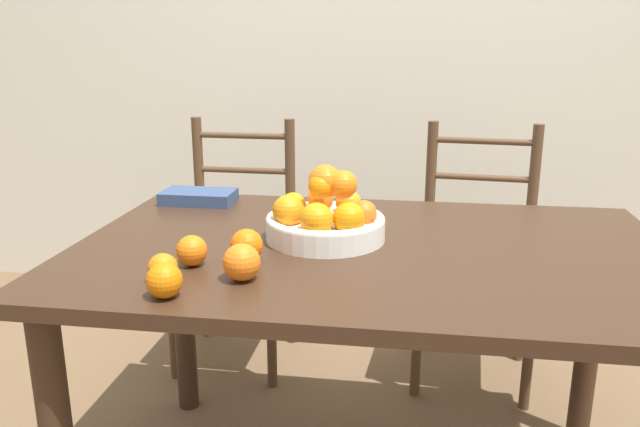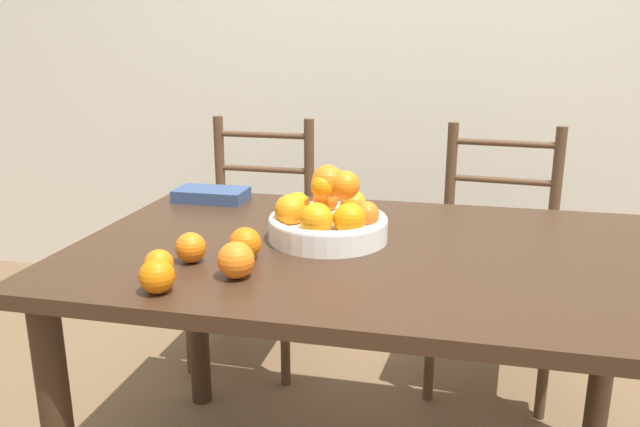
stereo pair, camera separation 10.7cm
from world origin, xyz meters
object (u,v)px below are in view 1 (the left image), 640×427
object	(u,v)px
orange_loose_1	(242,262)
orange_loose_4	(192,251)
orange_loose_2	(247,245)
orange_loose_3	(164,280)
fruit_bowl	(325,218)
chair_left	(236,247)
orange_loose_0	(163,268)
chair_right	(476,259)
book_stack	(199,197)

from	to	relation	value
orange_loose_1	orange_loose_4	bearing A→B (deg)	152.78
orange_loose_2	orange_loose_3	xyz separation A→B (m)	(-0.10, -0.23, -0.00)
fruit_bowl	chair_left	bearing A→B (deg)	121.53
orange_loose_3	orange_loose_4	xyz separation A→B (m)	(-0.01, 0.18, -0.00)
orange_loose_4	orange_loose_2	bearing A→B (deg)	22.68
orange_loose_0	fruit_bowl	bearing A→B (deg)	49.07
fruit_bowl	chair_right	bearing A→B (deg)	58.26
orange_loose_3	book_stack	xyz separation A→B (m)	(-0.18, 0.72, -0.02)
orange_loose_0	chair_left	xyz separation A→B (m)	(-0.16, 1.09, -0.32)
orange_loose_0	chair_left	distance (m)	1.15
book_stack	orange_loose_2	bearing A→B (deg)	-59.76
orange_loose_3	chair_right	world-z (taller)	chair_right
orange_loose_3	book_stack	bearing A→B (deg)	104.19
orange_loose_2	orange_loose_1	bearing A→B (deg)	-79.95
orange_loose_4	chair_right	distance (m)	1.26
orange_loose_4	chair_left	size ratio (longest dim) A/B	0.07
fruit_bowl	orange_loose_3	distance (m)	0.49
fruit_bowl	book_stack	bearing A→B (deg)	145.10
orange_loose_2	orange_loose_4	bearing A→B (deg)	-157.32
fruit_bowl	orange_loose_4	size ratio (longest dim) A/B	4.32
chair_right	fruit_bowl	bearing A→B (deg)	-116.60
chair_right	orange_loose_1	bearing A→B (deg)	-114.53
chair_left	orange_loose_4	bearing A→B (deg)	-78.36
orange_loose_3	orange_loose_4	size ratio (longest dim) A/B	1.03
orange_loose_0	orange_loose_2	xyz separation A→B (m)	(0.14, 0.16, 0.01)
fruit_bowl	book_stack	distance (m)	0.54
orange_loose_1	chair_right	distance (m)	1.25
fruit_bowl	book_stack	world-z (taller)	fruit_bowl
orange_loose_0	book_stack	world-z (taller)	orange_loose_0
chair_left	book_stack	world-z (taller)	chair_left
orange_loose_1	orange_loose_2	bearing A→B (deg)	100.05
chair_right	orange_loose_0	bearing A→B (deg)	-119.71
orange_loose_2	book_stack	bearing A→B (deg)	120.24
fruit_bowl	chair_right	world-z (taller)	chair_right
fruit_bowl	orange_loose_2	xyz separation A→B (m)	(-0.16, -0.18, -0.02)
orange_loose_1	orange_loose_4	xyz separation A→B (m)	(-0.13, 0.07, -0.00)
orange_loose_2	book_stack	size ratio (longest dim) A/B	0.34
orange_loose_1	orange_loose_3	bearing A→B (deg)	-138.04
orange_loose_0	orange_loose_4	world-z (taller)	orange_loose_4
orange_loose_0	orange_loose_1	size ratio (longest dim) A/B	0.79
orange_loose_1	chair_left	distance (m)	1.15
fruit_bowl	orange_loose_3	xyz separation A→B (m)	(-0.26, -0.41, -0.02)
orange_loose_2	book_stack	xyz separation A→B (m)	(-0.29, 0.49, -0.02)
chair_right	orange_loose_3	bearing A→B (deg)	-116.76
orange_loose_0	orange_loose_2	world-z (taller)	orange_loose_2
book_stack	orange_loose_4	bearing A→B (deg)	-72.22
orange_loose_2	chair_right	xyz separation A→B (m)	(0.62, 0.93, -0.33)
chair_right	book_stack	world-z (taller)	chair_right
chair_right	orange_loose_4	bearing A→B (deg)	-121.65
orange_loose_2	chair_left	size ratio (longest dim) A/B	0.08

